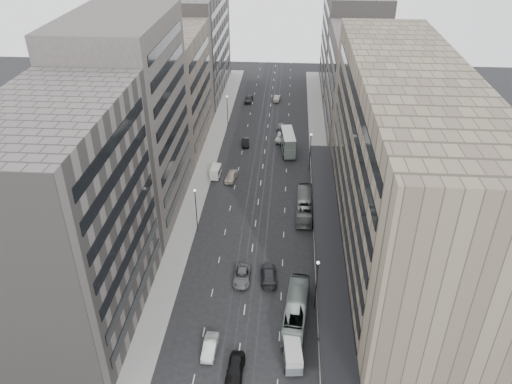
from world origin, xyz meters
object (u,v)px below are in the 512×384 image
(panel_van, at_px, (216,172))
(sedan_2, at_px, (242,276))
(vw_microbus, at_px, (293,353))
(bus_near, at_px, (296,309))
(pedestrian, at_px, (320,337))
(sedan_1, at_px, (210,347))
(sedan_0, at_px, (235,368))
(bus_far, at_px, (304,205))
(double_decker, at_px, (288,142))

(panel_van, bearing_deg, sedan_2, -71.60)
(vw_microbus, bearing_deg, bus_near, 80.84)
(panel_van, relative_size, sedan_2, 0.72)
(bus_near, height_order, vw_microbus, bus_near)
(bus_near, relative_size, pedestrian, 7.35)
(bus_near, bearing_deg, vw_microbus, 92.49)
(panel_van, bearing_deg, sedan_1, -79.61)
(sedan_0, height_order, pedestrian, pedestrian)
(vw_microbus, distance_m, sedan_0, 7.20)
(bus_far, bearing_deg, vw_microbus, 88.30)
(double_decker, xyz_separation_m, panel_van, (-14.30, -12.23, -1.27))
(double_decker, distance_m, sedan_2, 43.16)
(bus_near, height_order, sedan_1, bus_near)
(sedan_1, bearing_deg, bus_near, 33.06)
(sedan_0, bearing_deg, double_decker, 87.31)
(double_decker, xyz_separation_m, pedestrian, (5.10, -53.95, -1.62))
(panel_van, height_order, sedan_1, panel_van)
(vw_microbus, bearing_deg, sedan_1, 168.83)
(vw_microbus, distance_m, panel_van, 47.80)
(panel_van, bearing_deg, sedan_0, -75.90)
(panel_van, distance_m, sedan_0, 48.17)
(double_decker, relative_size, pedestrian, 5.54)
(pedestrian, bearing_deg, double_decker, -97.23)
(vw_microbus, bearing_deg, panel_van, 103.34)
(bus_far, height_order, sedan_0, bus_far)
(sedan_0, height_order, sedan_2, sedan_0)
(vw_microbus, distance_m, sedan_2, 16.51)
(vw_microbus, relative_size, sedan_2, 0.96)
(vw_microbus, xyz_separation_m, pedestrian, (3.51, 3.36, -0.52))
(bus_near, height_order, panel_van, bus_near)
(panel_van, bearing_deg, double_decker, 43.80)
(sedan_2, bearing_deg, panel_van, 104.64)
(bus_near, distance_m, pedestrian, 5.18)
(bus_near, bearing_deg, bus_far, -87.53)
(vw_microbus, height_order, panel_van, vw_microbus)
(vw_microbus, relative_size, pedestrian, 3.17)
(sedan_0, bearing_deg, bus_near, 55.58)
(bus_near, relative_size, panel_van, 3.08)
(bus_near, height_order, sedan_0, bus_near)
(double_decker, height_order, sedan_2, double_decker)
(sedan_0, bearing_deg, vw_microbus, 20.41)
(double_decker, bearing_deg, bus_far, -88.96)
(sedan_2, height_order, pedestrian, pedestrian)
(bus_near, relative_size, double_decker, 1.33)
(sedan_1, relative_size, pedestrian, 2.85)
(bus_far, xyz_separation_m, sedan_2, (-9.45, -18.80, -0.88))
(bus_near, relative_size, sedan_0, 2.37)
(pedestrian, bearing_deg, bus_far, -99.40)
(sedan_2, bearing_deg, pedestrian, -45.77)
(double_decker, relative_size, panel_van, 2.32)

